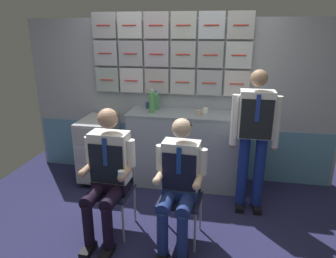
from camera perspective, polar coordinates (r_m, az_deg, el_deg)
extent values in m
cube|color=#232348|center=(3.44, -1.95, -18.25)|extent=(4.80, 4.80, 0.04)
cube|color=#A1A6B0|center=(4.24, 1.94, 5.21)|extent=(4.20, 0.06, 2.15)
cube|color=#5B90B2|center=(4.42, 1.78, -3.92)|extent=(4.12, 0.01, 0.73)
cube|color=#A7B6B3|center=(4.38, -11.08, 8.97)|extent=(0.32, 0.06, 0.33)
cylinder|color=red|center=(4.35, -11.26, 8.89)|extent=(0.18, 0.01, 0.01)
cube|color=silver|center=(4.27, -6.66, 8.94)|extent=(0.32, 0.06, 0.33)
cylinder|color=red|center=(4.23, -6.82, 8.86)|extent=(0.18, 0.01, 0.01)
cube|color=#BBB5B5|center=(4.18, -2.04, 8.86)|extent=(0.32, 0.06, 0.33)
cylinder|color=red|center=(4.14, -2.16, 8.77)|extent=(0.18, 0.01, 0.01)
cube|color=silver|center=(4.12, 2.75, 8.71)|extent=(0.32, 0.06, 0.33)
cylinder|color=red|center=(4.08, 2.68, 8.62)|extent=(0.18, 0.01, 0.01)
cube|color=#A9B0B9|center=(4.08, 7.65, 8.49)|extent=(0.32, 0.06, 0.33)
cylinder|color=red|center=(4.05, 7.62, 8.41)|extent=(0.18, 0.01, 0.01)
cube|color=silver|center=(4.08, 12.58, 8.22)|extent=(0.32, 0.06, 0.33)
cylinder|color=red|center=(4.04, 12.59, 8.13)|extent=(0.18, 0.01, 0.01)
cube|color=#B4B8C3|center=(4.34, -11.36, 13.58)|extent=(0.32, 0.06, 0.33)
cylinder|color=red|center=(4.30, -11.55, 13.53)|extent=(0.18, 0.01, 0.01)
cube|color=#A9AAAF|center=(4.22, -6.84, 13.68)|extent=(0.32, 0.06, 0.33)
cylinder|color=red|center=(4.19, -7.00, 13.64)|extent=(0.18, 0.01, 0.01)
cube|color=#B4AABB|center=(4.13, -2.10, 13.70)|extent=(0.32, 0.06, 0.33)
cylinder|color=red|center=(4.10, -2.21, 13.66)|extent=(0.18, 0.01, 0.01)
cube|color=#ADB1AF|center=(4.07, 2.83, 13.62)|extent=(0.32, 0.06, 0.33)
cylinder|color=red|center=(4.04, 2.75, 13.58)|extent=(0.18, 0.01, 0.01)
cube|color=#A6ABAD|center=(4.04, 7.86, 13.44)|extent=(0.32, 0.06, 0.33)
cylinder|color=red|center=(4.00, 7.83, 13.40)|extent=(0.18, 0.01, 0.01)
cube|color=silver|center=(4.04, 12.93, 13.16)|extent=(0.32, 0.06, 0.33)
cylinder|color=red|center=(4.00, 12.95, 13.12)|extent=(0.18, 0.01, 0.01)
cube|color=#B2B1B5|center=(4.33, -11.67, 18.24)|extent=(0.32, 0.06, 0.33)
cylinder|color=red|center=(4.29, -11.86, 18.24)|extent=(0.18, 0.01, 0.01)
cube|color=silver|center=(4.21, -7.03, 18.48)|extent=(0.32, 0.06, 0.33)
cylinder|color=red|center=(4.18, -7.19, 18.48)|extent=(0.18, 0.01, 0.01)
cube|color=#BCB4B9|center=(4.12, -2.15, 18.60)|extent=(0.32, 0.06, 0.33)
cylinder|color=red|center=(4.09, -2.28, 18.61)|extent=(0.18, 0.01, 0.01)
cube|color=beige|center=(4.06, 2.91, 18.60)|extent=(0.32, 0.06, 0.33)
cylinder|color=red|center=(4.02, 2.83, 18.61)|extent=(0.18, 0.01, 0.01)
cube|color=silver|center=(4.03, 8.09, 18.46)|extent=(0.32, 0.06, 0.33)
cylinder|color=red|center=(3.99, 8.06, 18.46)|extent=(0.18, 0.01, 0.01)
cube|color=#B8BAB6|center=(4.02, 13.30, 18.17)|extent=(0.32, 0.06, 0.33)
cylinder|color=red|center=(3.99, 13.32, 18.18)|extent=(0.18, 0.01, 0.01)
cube|color=red|center=(4.15, -3.06, 19.05)|extent=(0.20, 0.02, 0.05)
cube|color=#949DA7|center=(4.12, 3.74, -3.90)|extent=(1.54, 0.52, 0.96)
cube|color=gray|center=(3.96, 3.89, 2.76)|extent=(1.57, 0.53, 0.03)
sphere|color=black|center=(4.34, -15.63, -9.83)|extent=(0.07, 0.07, 0.07)
sphere|color=black|center=(4.22, -11.79, -10.36)|extent=(0.07, 0.07, 0.07)
sphere|color=black|center=(4.79, -12.79, -6.88)|extent=(0.07, 0.07, 0.07)
sphere|color=black|center=(4.68, -9.27, -7.26)|extent=(0.07, 0.07, 0.07)
cube|color=#B8BABC|center=(4.33, -12.71, -3.32)|extent=(0.40, 0.64, 0.80)
cube|color=#A3A5A8|center=(4.16, -14.19, -8.35)|extent=(0.35, 0.01, 0.21)
cube|color=#A3A5A8|center=(4.05, -14.48, -4.95)|extent=(0.35, 0.01, 0.21)
cube|color=#A3A5A8|center=(3.96, -14.78, -1.37)|extent=(0.35, 0.01, 0.21)
cylinder|color=#28282D|center=(3.94, -14.77, 0.31)|extent=(0.32, 0.02, 0.02)
cylinder|color=#A8AAAF|center=(3.30, -14.37, -15.71)|extent=(0.02, 0.02, 0.43)
cylinder|color=#A8AAAF|center=(3.17, -8.28, -16.83)|extent=(0.02, 0.02, 0.43)
cylinder|color=#A8AAAF|center=(3.57, -11.76, -12.69)|extent=(0.02, 0.02, 0.43)
cylinder|color=#A8AAAF|center=(3.45, -6.14, -13.55)|extent=(0.02, 0.02, 0.43)
cube|color=#1A1F32|center=(3.25, -10.36, -11.30)|extent=(0.41, 0.41, 0.02)
cube|color=#1A1F32|center=(3.31, -9.31, -6.57)|extent=(0.37, 0.04, 0.40)
cylinder|color=#A8AAAF|center=(3.37, -12.23, -6.30)|extent=(0.02, 0.02, 0.40)
cylinder|color=#A8AAAF|center=(3.25, -6.40, -6.98)|extent=(0.02, 0.02, 0.40)
cube|color=black|center=(3.22, -14.50, -20.72)|extent=(0.10, 0.22, 0.06)
cube|color=black|center=(3.15, -11.11, -21.46)|extent=(0.10, 0.22, 0.06)
cylinder|color=black|center=(3.11, -14.52, -16.82)|extent=(0.10, 0.10, 0.42)
cylinder|color=black|center=(3.04, -11.08, -17.50)|extent=(0.10, 0.10, 0.42)
cylinder|color=black|center=(3.12, -13.38, -11.59)|extent=(0.14, 0.40, 0.13)
cylinder|color=black|center=(3.05, -10.01, -12.13)|extent=(0.14, 0.40, 0.13)
cube|color=black|center=(3.22, -10.43, -10.20)|extent=(0.36, 0.21, 0.12)
cube|color=white|center=(3.10, -10.62, -4.99)|extent=(0.38, 0.22, 0.50)
cube|color=black|center=(3.03, -11.36, -6.46)|extent=(0.34, 0.02, 0.40)
cube|color=#1E3D95|center=(2.97, -11.58, -4.24)|extent=(0.04, 0.01, 0.28)
cylinder|color=white|center=(3.17, -14.30, -3.68)|extent=(0.08, 0.08, 0.27)
cylinder|color=tan|center=(3.13, -14.66, -7.09)|extent=(0.08, 0.25, 0.07)
sphere|color=tan|center=(3.04, -15.61, -7.94)|extent=(0.08, 0.08, 0.08)
cylinder|color=white|center=(3.01, -6.85, -4.44)|extent=(0.08, 0.08, 0.27)
cylinder|color=tan|center=(2.98, -7.82, -7.96)|extent=(0.08, 0.25, 0.07)
sphere|color=tan|center=(2.89, -8.59, -8.91)|extent=(0.08, 0.08, 0.08)
cylinder|color=white|center=(2.87, -8.63, -8.20)|extent=(0.06, 0.06, 0.06)
sphere|color=tan|center=(2.97, -11.05, 1.91)|extent=(0.20, 0.20, 0.20)
ellipsoid|color=#4F4327|center=(2.98, -10.95, 2.32)|extent=(0.20, 0.18, 0.14)
cylinder|color=#A8AAAF|center=(3.09, -1.94, -17.67)|extent=(0.02, 0.02, 0.43)
cylinder|color=#A8AAAF|center=(3.03, 4.98, -18.59)|extent=(0.02, 0.02, 0.43)
cylinder|color=#A8AAAF|center=(3.38, -0.20, -14.21)|extent=(0.02, 0.02, 0.43)
cylinder|color=#A8AAAF|center=(3.32, 6.04, -14.95)|extent=(0.02, 0.02, 0.43)
cube|color=#1A1F32|center=(3.08, 2.27, -12.84)|extent=(0.42, 0.42, 0.02)
cube|color=#1A1F32|center=(3.14, 3.05, -7.79)|extent=(0.37, 0.05, 0.40)
cylinder|color=#A8AAAF|center=(3.17, -0.21, -7.53)|extent=(0.02, 0.02, 0.40)
cylinder|color=#A8AAAF|center=(3.11, 6.31, -8.19)|extent=(0.02, 0.02, 0.40)
cube|color=black|center=(3.04, -1.18, -22.74)|extent=(0.10, 0.23, 0.06)
cylinder|color=navy|center=(2.92, -1.00, -18.68)|extent=(0.10, 0.10, 0.42)
cylinder|color=navy|center=(2.89, 2.63, -19.19)|extent=(0.10, 0.10, 0.42)
cylinder|color=navy|center=(2.93, -0.16, -13.20)|extent=(0.15, 0.37, 0.13)
cylinder|color=navy|center=(2.89, 3.38, -13.63)|extent=(0.15, 0.37, 0.13)
cube|color=navy|center=(3.04, 2.29, -11.69)|extent=(0.34, 0.22, 0.12)
cube|color=white|center=(2.93, 2.44, -6.57)|extent=(0.36, 0.21, 0.46)
cube|color=black|center=(2.85, 2.02, -8.06)|extent=(0.32, 0.03, 0.37)
cube|color=navy|center=(2.80, 2.01, -5.93)|extent=(0.04, 0.01, 0.26)
cylinder|color=white|center=(2.95, -1.41, -5.29)|extent=(0.08, 0.08, 0.25)
cylinder|color=beige|center=(2.92, -1.56, -8.72)|extent=(0.08, 0.23, 0.07)
sphere|color=beige|center=(2.83, -2.13, -9.63)|extent=(0.08, 0.08, 0.08)
cylinder|color=white|center=(2.87, 6.43, -6.04)|extent=(0.08, 0.08, 0.25)
cylinder|color=beige|center=(2.85, 5.63, -9.49)|extent=(0.08, 0.23, 0.07)
sphere|color=beige|center=(2.76, 5.29, -10.46)|extent=(0.08, 0.08, 0.08)
sphere|color=beige|center=(2.79, 2.54, 0.16)|extent=(0.18, 0.18, 0.18)
ellipsoid|color=black|center=(2.80, 2.60, 0.57)|extent=(0.19, 0.17, 0.13)
cube|color=black|center=(3.84, 12.99, -13.63)|extent=(0.09, 0.24, 0.06)
cube|color=black|center=(3.86, 16.04, -13.73)|extent=(0.09, 0.24, 0.06)
cylinder|color=navy|center=(3.66, 13.62, -7.43)|extent=(0.12, 0.12, 0.83)
cylinder|color=navy|center=(3.67, 16.45, -7.55)|extent=(0.12, 0.12, 0.83)
cube|color=white|center=(3.44, 15.94, 2.66)|extent=(0.36, 0.21, 0.51)
cube|color=black|center=(3.34, 16.05, 1.67)|extent=(0.33, 0.01, 0.43)
cube|color=navy|center=(3.30, 16.25, 3.66)|extent=(0.04, 0.01, 0.29)
cylinder|color=white|center=(3.44, 12.20, 1.60)|extent=(0.08, 0.08, 0.57)
sphere|color=#A47E5E|center=(3.53, 11.90, -2.81)|extent=(0.08, 0.08, 0.08)
cylinder|color=white|center=(3.49, 19.41, 1.18)|extent=(0.08, 0.08, 0.57)
sphere|color=#A47E5E|center=(3.57, 18.94, -3.17)|extent=(0.08, 0.08, 0.08)
sphere|color=#A47E5E|center=(3.36, 16.51, 8.99)|extent=(0.18, 0.18, 0.18)
ellipsoid|color=tan|center=(3.37, 16.51, 9.30)|extent=(0.18, 0.16, 0.13)
cylinder|color=#46985B|center=(4.10, -2.22, 5.06)|extent=(0.08, 0.08, 0.21)
cone|color=#46985B|center=(4.08, -2.24, 6.65)|extent=(0.08, 0.08, 0.02)
cylinder|color=blue|center=(4.07, -2.25, 6.95)|extent=(0.03, 0.03, 0.02)
cylinder|color=#50A052|center=(3.93, -3.00, 4.85)|extent=(0.07, 0.07, 0.26)
cone|color=#50A052|center=(3.90, -3.04, 6.90)|extent=(0.07, 0.07, 0.02)
cylinder|color=silver|center=(3.89, -3.04, 7.21)|extent=(0.03, 0.03, 0.02)
cylinder|color=navy|center=(4.19, -3.66, 4.39)|extent=(0.07, 0.07, 0.08)
cylinder|color=#382114|center=(4.18, -3.67, 4.83)|extent=(0.06, 0.06, 0.01)
cylinder|color=white|center=(3.97, 6.93, 3.44)|extent=(0.06, 0.06, 0.07)
cylinder|color=#382114|center=(3.96, 6.95, 3.83)|extent=(0.06, 0.06, 0.01)
cylinder|color=tan|center=(3.84, 5.61, 3.02)|extent=(0.06, 0.06, 0.07)
cylinder|color=#382114|center=(3.84, 5.62, 3.44)|extent=(0.05, 0.05, 0.01)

